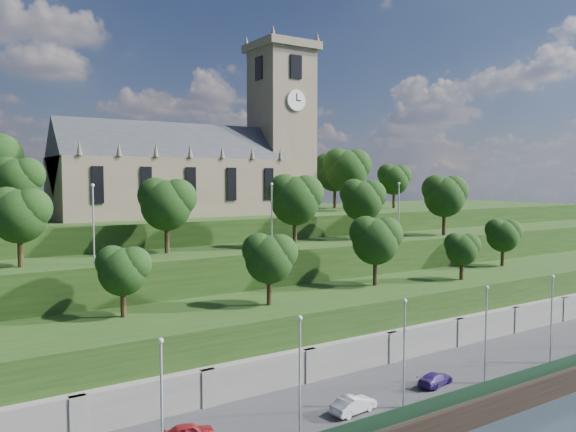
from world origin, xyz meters
TOP-DOWN VIEW (x-y plane):
  - promenade at (0.00, 6.00)m, footprint 160.00×12.00m
  - quay_wall at (0.00, -0.05)m, footprint 160.00×0.50m
  - fence at (0.00, 0.60)m, footprint 160.00×0.10m
  - retaining_wall at (0.00, 11.97)m, footprint 160.00×2.10m
  - embankment_lower at (0.00, 18.00)m, footprint 160.00×12.00m
  - embankment_upper at (0.00, 29.00)m, footprint 160.00×10.00m
  - hilltop at (0.00, 50.00)m, footprint 160.00×32.00m
  - church at (0.79, 45.98)m, footprint 38.60×12.35m
  - trees_lower at (3.66, 18.31)m, footprint 70.95×8.16m
  - trees_upper at (5.03, 28.13)m, footprint 62.27×8.76m
  - trees_hilltop at (0.98, 45.23)m, footprint 76.59×15.87m
  - lamp_posts_promenade at (-2.00, 2.50)m, footprint 60.36×0.36m
  - lamp_posts_upper at (0.00, 26.00)m, footprint 40.36×0.36m
  - car_left at (-18.56, 6.57)m, footprint 3.72×2.08m
  - car_middle at (-5.97, 3.89)m, footprint 4.16×1.86m
  - car_right at (3.83, 4.48)m, footprint 4.16×2.32m

SIDE VIEW (x-z plane):
  - promenade at x=0.00m, z-range 0.00..2.00m
  - quay_wall at x=0.00m, z-range 0.00..2.20m
  - retaining_wall at x=0.00m, z-range 0.00..5.00m
  - car_right at x=3.83m, z-range 2.00..3.14m
  - car_left at x=-18.56m, z-range 2.00..3.19m
  - fence at x=0.00m, z-range 2.00..3.20m
  - car_middle at x=-5.97m, z-range 2.00..3.32m
  - embankment_lower at x=0.00m, z-range 0.00..8.00m
  - embankment_upper at x=0.00m, z-range 0.00..12.00m
  - lamp_posts_promenade at x=-2.00m, z-range 2.62..11.42m
  - hilltop at x=0.00m, z-range 0.00..15.00m
  - trees_lower at x=3.66m, z-range 8.67..16.66m
  - lamp_posts_upper at x=0.00m, z-range 12.61..20.39m
  - trees_upper at x=5.03m, z-range 13.32..22.13m
  - trees_hilltop at x=0.98m, z-range 16.08..26.97m
  - church at x=0.79m, z-range 8.72..36.32m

